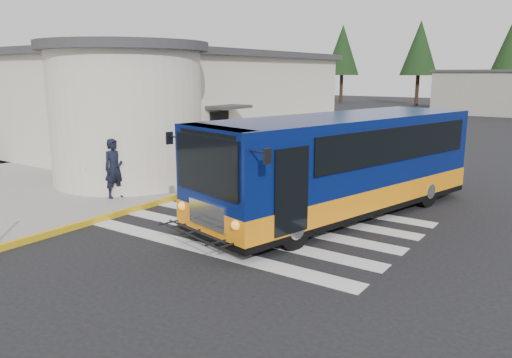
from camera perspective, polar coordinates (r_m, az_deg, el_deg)
The scene contains 8 objects.
ground at distance 13.83m, azimuth 3.91°, elevation -4.52°, with size 140.00×140.00×0.00m, color black.
sidewalk at distance 22.37m, azimuth -10.80°, elevation 1.91°, with size 10.00×34.00×0.15m, color gray.
curb_strip at distance 19.21m, azimuth -0.35°, elevation 0.48°, with size 0.12×34.00×0.16m, color gold.
station_building at distance 25.43m, azimuth -9.28°, elevation 8.83°, with size 12.70×18.70×4.80m.
crosswalk at distance 13.44m, azimuth 0.32°, elevation -4.96°, with size 8.00×5.35×0.01m.
transit_bus at distance 14.05m, azimuth 9.61°, elevation 1.20°, with size 5.22×10.16×2.78m.
pedestrian_a at distance 15.87m, azimuth -15.87°, elevation 1.18°, with size 0.67×0.44×1.84m, color black.
pedestrian_b at distance 16.60m, azimuth -18.20°, elevation 1.02°, with size 0.76×0.59×1.57m, color black.
Camera 1 is at (6.74, -11.41, 3.95)m, focal length 35.00 mm.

